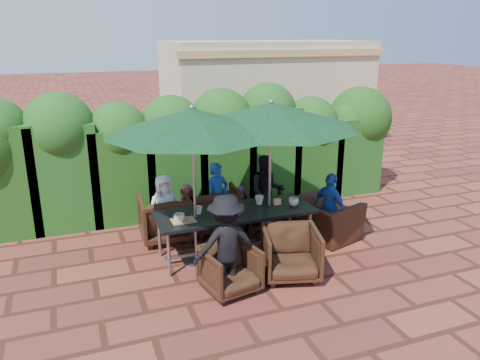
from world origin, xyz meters
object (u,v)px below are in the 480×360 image
object	(u,v)px
chair_near_right	(291,251)
umbrella_right	(271,115)
chair_far_right	(265,208)
chair_near_left	(230,267)
dining_table	(235,215)
umbrella_left	(192,122)
chair_far_mid	(215,207)
chair_end_right	(326,213)
chair_far_left	(165,216)

from	to	relation	value
chair_near_right	umbrella_right	bearing A→B (deg)	100.48
chair_far_right	chair_near_right	bearing A→B (deg)	90.27
chair_near_left	chair_near_right	size ratio (longest dim) A/B	0.88
dining_table	chair_near_left	xyz separation A→B (m)	(-0.45, -1.03, -0.32)
umbrella_right	chair_near_left	bearing A→B (deg)	-134.49
dining_table	chair_near_left	bearing A→B (deg)	-113.45
umbrella_left	chair_far_mid	distance (m)	2.19
umbrella_right	chair_end_right	size ratio (longest dim) A/B	2.60
umbrella_left	chair_far_left	xyz separation A→B (m)	(-0.27, 1.02, -1.78)
umbrella_left	chair_near_right	size ratio (longest dim) A/B	3.08
chair_far_mid	chair_far_left	bearing A→B (deg)	10.07
chair_far_right	chair_near_right	distance (m)	1.86
chair_far_mid	umbrella_right	bearing A→B (deg)	125.84
chair_near_right	dining_table	bearing A→B (deg)	133.85
dining_table	umbrella_left	bearing A→B (deg)	-176.12
chair_far_mid	chair_end_right	distance (m)	1.96
umbrella_right	chair_far_right	bearing A→B (deg)	70.68
chair_end_right	chair_far_right	bearing A→B (deg)	28.01
umbrella_left	chair_far_mid	xyz separation A→B (m)	(0.66, 1.10, -1.78)
umbrella_right	chair_end_right	distance (m)	2.06
chair_end_right	dining_table	bearing A→B (deg)	75.25
dining_table	chair_far_left	bearing A→B (deg)	133.40
dining_table	chair_far_left	xyz separation A→B (m)	(-0.92, 0.97, -0.25)
chair_far_right	chair_far_mid	bearing A→B (deg)	-0.42
chair_end_right	umbrella_right	bearing A→B (deg)	74.24
umbrella_right	chair_far_mid	world-z (taller)	umbrella_right
umbrella_right	chair_far_mid	bearing A→B (deg)	120.91
chair_far_mid	chair_end_right	bearing A→B (deg)	154.52
umbrella_right	chair_near_left	world-z (taller)	umbrella_right
chair_far_mid	chair_near_right	size ratio (longest dim) A/B	1.07
chair_far_left	chair_end_right	distance (m)	2.76
chair_far_mid	chair_far_right	xyz separation A→B (m)	(0.89, -0.20, -0.07)
umbrella_right	chair_end_right	xyz separation A→B (m)	(1.08, 0.02, -1.76)
chair_far_mid	chair_near_left	world-z (taller)	chair_far_mid
umbrella_right	chair_far_right	distance (m)	2.04
umbrella_right	chair_near_left	xyz separation A→B (m)	(-1.05, -1.07, -1.86)
umbrella_right	chair_far_left	size ratio (longest dim) A/B	3.17
chair_near_left	umbrella_right	bearing A→B (deg)	34.07
chair_far_left	umbrella_right	bearing A→B (deg)	150.92
chair_near_left	chair_far_right	bearing A→B (deg)	43.21
dining_table	chair_near_right	distance (m)	1.12
dining_table	chair_far_right	bearing A→B (deg)	43.91
chair_far_left	umbrella_left	bearing A→B (deg)	106.88
dining_table	chair_far_mid	world-z (taller)	chair_far_mid
umbrella_right	chair_far_right	size ratio (longest dim) A/B	3.76
dining_table	chair_end_right	bearing A→B (deg)	2.28
chair_near_right	chair_end_right	world-z (taller)	chair_end_right
chair_near_left	chair_end_right	distance (m)	2.40
dining_table	umbrella_left	xyz separation A→B (m)	(-0.66, -0.04, 1.54)
chair_far_left	chair_near_left	xyz separation A→B (m)	(0.48, -2.00, -0.07)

